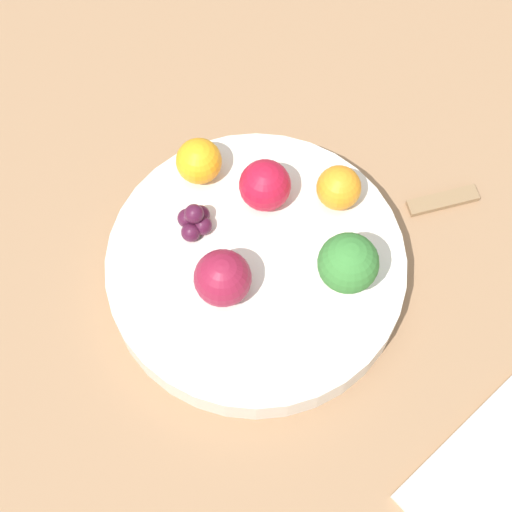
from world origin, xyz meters
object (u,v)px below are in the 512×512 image
at_px(bowl, 256,269).
at_px(orange_back, 339,188).
at_px(apple_green, 223,278).
at_px(broccoli, 348,264).
at_px(apple_red, 265,185).
at_px(spoon, 443,201).
at_px(orange_front, 199,161).
at_px(grape_cluster, 195,220).
at_px(napkin, 504,480).

xyz_separation_m(bowl, orange_back, (0.04, 0.09, 0.04)).
xyz_separation_m(bowl, apple_green, (-0.02, -0.04, 0.04)).
relative_size(broccoli, apple_red, 1.41).
bearing_deg(apple_green, bowl, 66.98).
relative_size(bowl, orange_back, 6.59).
bearing_deg(spoon, orange_front, -160.52).
xyz_separation_m(orange_front, orange_back, (0.13, 0.02, -0.00)).
xyz_separation_m(bowl, apple_red, (-0.02, 0.06, 0.04)).
distance_m(orange_back, grape_cluster, 0.13).
height_order(apple_red, orange_back, apple_red).
xyz_separation_m(broccoli, apple_green, (-0.09, -0.05, -0.01)).
bearing_deg(spoon, orange_back, -149.18).
bearing_deg(spoon, broccoli, -113.41).
xyz_separation_m(broccoli, orange_back, (-0.03, 0.08, -0.02)).
relative_size(broccoli, spoon, 1.02).
height_order(apple_red, apple_green, apple_green).
xyz_separation_m(apple_red, napkin, (0.28, -0.15, -0.05)).
xyz_separation_m(apple_red, apple_green, (0.00, -0.10, 0.00)).
xyz_separation_m(bowl, spoon, (0.14, 0.14, -0.01)).
height_order(apple_green, grape_cluster, apple_green).
height_order(bowl, grape_cluster, grape_cluster).
height_order(grape_cluster, napkin, grape_cluster).
bearing_deg(apple_green, napkin, -11.61).
relative_size(grape_cluster, napkin, 0.18).
bearing_deg(grape_cluster, orange_front, 110.17).
bearing_deg(orange_back, bowl, -117.30).
distance_m(apple_green, napkin, 0.29).
xyz_separation_m(broccoli, spoon, (0.06, 0.13, -0.07)).
bearing_deg(grape_cluster, spoon, 33.07).
relative_size(apple_red, napkin, 0.25).
relative_size(apple_green, grape_cluster, 1.50).
bearing_deg(apple_green, broccoli, 26.18).
distance_m(apple_green, orange_back, 0.14).
bearing_deg(orange_back, napkin, -39.76).
relative_size(orange_back, napkin, 0.22).
distance_m(bowl, grape_cluster, 0.07).
bearing_deg(spoon, bowl, -133.95).
distance_m(broccoli, apple_red, 0.11).
bearing_deg(napkin, orange_front, 155.44).
xyz_separation_m(bowl, grape_cluster, (-0.06, 0.01, 0.03)).
height_order(broccoli, apple_green, broccoli).
bearing_deg(napkin, orange_back, 140.24).
bearing_deg(bowl, orange_front, 142.40).
relative_size(broccoli, orange_back, 1.63).
relative_size(broccoli, napkin, 0.35).
xyz_separation_m(orange_front, napkin, (0.34, -0.16, -0.05)).
bearing_deg(broccoli, apple_red, 151.69).
relative_size(orange_front, napkin, 0.23).
bearing_deg(spoon, napkin, -61.95).
xyz_separation_m(bowl, napkin, (0.26, -0.09, -0.01)).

